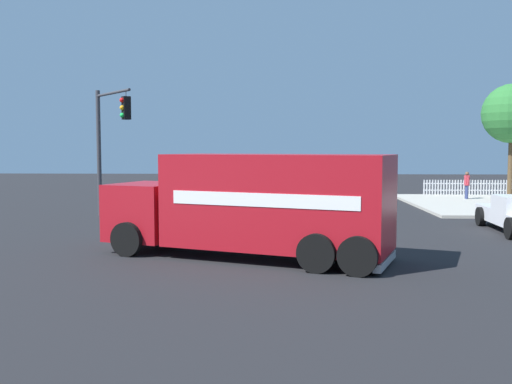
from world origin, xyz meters
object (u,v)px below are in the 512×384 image
at_px(delivery_truck, 255,204).
at_px(traffic_light_primary, 108,134).
at_px(pedestrian_near_corner, 467,184).
at_px(shade_tree_near, 512,114).

distance_m(delivery_truck, traffic_light_primary, 11.50).
bearing_deg(traffic_light_primary, pedestrian_near_corner, -154.55).
relative_size(delivery_truck, traffic_light_primary, 1.50).
distance_m(delivery_truck, shade_tree_near, 23.30).
xyz_separation_m(traffic_light_primary, pedestrian_near_corner, (-18.63, -8.87, -2.71)).
xyz_separation_m(delivery_truck, shade_tree_near, (-14.29, -18.05, 3.58)).
height_order(pedestrian_near_corner, shade_tree_near, shade_tree_near).
relative_size(delivery_truck, shade_tree_near, 1.28).
height_order(traffic_light_primary, pedestrian_near_corner, traffic_light_primary).
distance_m(traffic_light_primary, shade_tree_near, 23.17).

